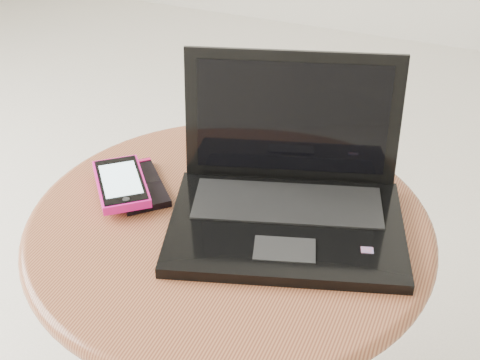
% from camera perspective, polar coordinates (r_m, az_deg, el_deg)
% --- Properties ---
extents(table, '(0.58, 0.58, 0.46)m').
position_cam_1_polar(table, '(1.00, -0.90, -7.88)').
color(table, '#532F15').
rests_on(table, ground).
extents(laptop, '(0.38, 0.33, 0.21)m').
position_cam_1_polar(laptop, '(0.92, 4.16, -1.22)').
color(laptop, black).
rests_on(laptop, table).
extents(phone_black, '(0.14, 0.14, 0.01)m').
position_cam_1_polar(phone_black, '(1.01, -8.73, -0.44)').
color(phone_black, black).
rests_on(phone_black, table).
extents(phone_pink, '(0.14, 0.14, 0.02)m').
position_cam_1_polar(phone_pink, '(0.99, -10.26, -0.27)').
color(phone_pink, '#DB1381').
rests_on(phone_pink, phone_black).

